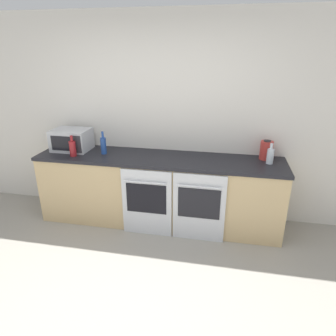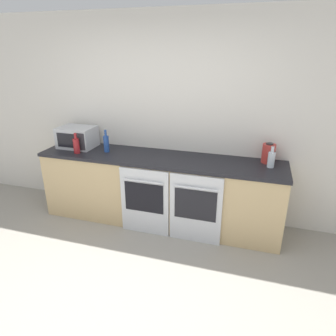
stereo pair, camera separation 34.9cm
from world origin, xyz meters
name	(u,v)px [view 2 (the right image)]	position (x,y,z in m)	size (l,w,h in m)	color
ground_plane	(99,317)	(0.00, 0.00, 0.00)	(16.00, 16.00, 0.00)	gray
wall_back	(167,119)	(0.00, 2.01, 1.30)	(10.00, 0.06, 2.60)	silver
counter_back	(159,189)	(0.00, 1.66, 0.45)	(3.08, 0.66, 0.90)	tan
oven_left	(145,202)	(-0.08, 1.33, 0.43)	(0.61, 0.06, 0.85)	silver
oven_right	(195,209)	(0.55, 1.33, 0.43)	(0.61, 0.06, 0.85)	silver
microwave	(77,137)	(-1.19, 1.73, 1.04)	(0.47, 0.37, 0.28)	#B7BABF
bottle_blue	(106,143)	(-0.72, 1.66, 1.01)	(0.07, 0.07, 0.29)	#234793
bottle_red	(76,145)	(-1.06, 1.50, 1.00)	(0.08, 0.08, 0.26)	maroon
bottle_clear	(271,159)	(1.32, 1.70, 0.99)	(0.08, 0.08, 0.24)	silver
kettle	(268,153)	(1.29, 1.85, 1.01)	(0.15, 0.15, 0.24)	#B2332D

